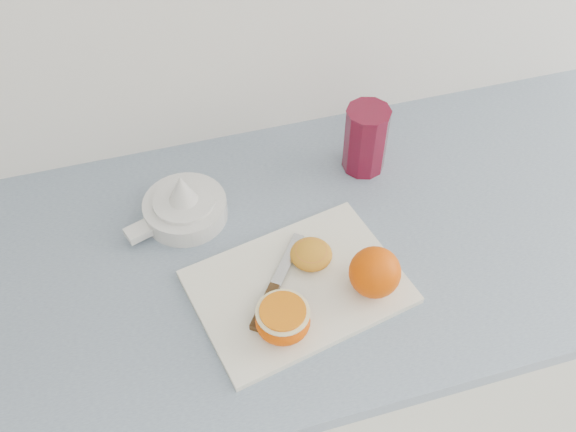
{
  "coord_description": "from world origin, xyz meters",
  "views": [
    {
      "loc": [
        -0.14,
        1.04,
        1.75
      ],
      "look_at": [
        0.05,
        1.7,
        0.96
      ],
      "focal_mm": 40.0,
      "sensor_mm": 36.0,
      "label": 1
    }
  ],
  "objects_px": {
    "cutting_board": "(298,287)",
    "red_tumbler": "(365,141)",
    "counter": "(308,362)",
    "half_orange": "(283,320)",
    "citrus_juicer": "(184,206)"
  },
  "relations": [
    {
      "from": "counter",
      "to": "half_orange",
      "type": "height_order",
      "value": "half_orange"
    },
    {
      "from": "cutting_board",
      "to": "half_orange",
      "type": "distance_m",
      "value": 0.09
    },
    {
      "from": "counter",
      "to": "cutting_board",
      "type": "height_order",
      "value": "cutting_board"
    },
    {
      "from": "citrus_juicer",
      "to": "red_tumbler",
      "type": "distance_m",
      "value": 0.35
    },
    {
      "from": "cutting_board",
      "to": "counter",
      "type": "bearing_deg",
      "value": 58.16
    },
    {
      "from": "citrus_juicer",
      "to": "red_tumbler",
      "type": "height_order",
      "value": "red_tumbler"
    },
    {
      "from": "citrus_juicer",
      "to": "cutting_board",
      "type": "bearing_deg",
      "value": -54.33
    },
    {
      "from": "half_orange",
      "to": "citrus_juicer",
      "type": "bearing_deg",
      "value": 110.09
    },
    {
      "from": "half_orange",
      "to": "red_tumbler",
      "type": "bearing_deg",
      "value": 51.57
    },
    {
      "from": "counter",
      "to": "cutting_board",
      "type": "xyz_separation_m",
      "value": [
        -0.06,
        -0.09,
        0.45
      ]
    },
    {
      "from": "half_orange",
      "to": "citrus_juicer",
      "type": "distance_m",
      "value": 0.3
    },
    {
      "from": "citrus_juicer",
      "to": "red_tumbler",
      "type": "xyz_separation_m",
      "value": [
        0.35,
        0.03,
        0.03
      ]
    },
    {
      "from": "cutting_board",
      "to": "red_tumbler",
      "type": "xyz_separation_m",
      "value": [
        0.2,
        0.24,
        0.06
      ]
    },
    {
      "from": "counter",
      "to": "red_tumbler",
      "type": "height_order",
      "value": "red_tumbler"
    },
    {
      "from": "counter",
      "to": "citrus_juicer",
      "type": "xyz_separation_m",
      "value": [
        -0.21,
        0.11,
        0.47
      ]
    }
  ]
}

